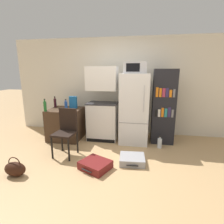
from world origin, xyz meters
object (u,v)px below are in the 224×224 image
Objects in this scene: side_table at (66,124)px; water_bottle_front at (160,143)px; kitchen_hutch at (102,107)px; chair at (66,128)px; microwave at (135,68)px; bottle_wine_dark at (55,103)px; bottle_blue_soda at (66,106)px; cereal_box at (73,102)px; refrigerator at (134,109)px; suitcase_small_flat at (95,165)px; suitcase_large_flat at (132,159)px; handbag at (15,169)px; bookshelf at (163,107)px; bottle_green_tall at (45,106)px.

side_table reaches higher than water_bottle_front.
kitchen_hutch is 1.11m from chair.
bottle_wine_dark is at bearing 177.31° from microwave.
cereal_box is at bearing 75.26° from bottle_blue_soda.
water_bottle_front is at bearing -5.05° from side_table.
refrigerator is 5.98× the size of bottle_blue_soda.
side_table is 1.72m from suitcase_small_flat.
bottle_wine_dark is 0.51m from cereal_box.
suitcase_small_flat is at bearing -113.67° from microwave.
handbag reaches higher than suitcase_large_flat.
handbag is (-0.52, -0.90, -0.44)m from chair.
refrigerator is at bearing 155.58° from water_bottle_front.
bottle_blue_soda is at bearing 157.15° from suitcase_small_flat.
side_table is at bearing -140.41° from cereal_box.
side_table is at bearing -175.74° from bookshelf.
kitchen_hutch reaches higher than bottle_wine_dark.
side_table is 1.57× the size of microwave.
bookshelf is at bearing 0.27° from bottle_wine_dark.
bottle_green_tall is (-2.04, -0.39, -0.87)m from microwave.
water_bottle_front is (0.60, -0.27, -0.70)m from refrigerator.
water_bottle_front is at bearing 23.19° from chair.
kitchen_hutch reaches higher than chair.
microwave is at bearing 155.71° from water_bottle_front.
water_bottle_front is (2.14, -0.34, -0.80)m from cereal_box.
suitcase_large_flat is (1.57, -1.10, -0.85)m from cereal_box.
chair is at bearing -162.23° from water_bottle_front.
refrigerator is 0.94m from microwave.
bottle_wine_dark is 0.30× the size of chair.
side_table is 2.73× the size of bottle_wine_dark.
suitcase_large_flat is (0.03, -1.03, -1.69)m from microwave.
chair is 1.54× the size of suitcase_small_flat.
bottle_wine_dark is at bearing 160.70° from suitcase_small_flat.
bookshelf is 2.24m from chair.
bottle_blue_soda is at bearing -172.72° from microwave.
bottle_wine_dark is (-2.05, 0.10, -0.87)m from microwave.
bottle_green_tall is at bearing 158.49° from suitcase_large_flat.
microwave is at bearing 39.37° from chair.
side_table is 0.82× the size of chair.
refrigerator is at bearing -2.49° from cereal_box.
bottle_wine_dark is (-0.34, 0.16, 0.50)m from side_table.
suitcase_small_flat is 1.72× the size of handbag.
bookshelf is at bearing 56.44° from suitcase_large_flat.
microwave is 1.74× the size of bottle_wine_dark.
bottle_green_tall is 0.68m from cereal_box.
cereal_box is at bearing -3.14° from bottle_wine_dark.
suitcase_large_flat is at bearing -126.63° from water_bottle_front.
suitcase_small_flat is (0.72, -0.47, -0.49)m from chair.
refrigerator is 1.72× the size of chair.
refrigerator is 0.96m from water_bottle_front.
kitchen_hutch is 1.03× the size of bookshelf.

